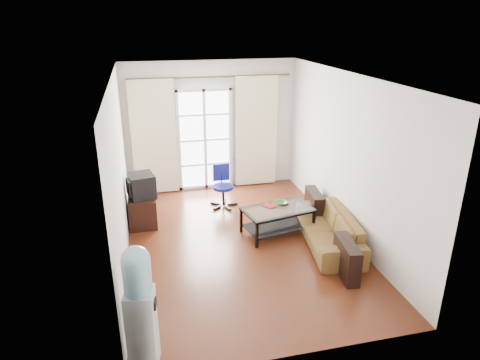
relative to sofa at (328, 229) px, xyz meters
name	(u,v)px	position (x,y,z in m)	size (l,w,h in m)	color
floor	(240,242)	(-1.40, 0.35, -0.27)	(5.20, 5.20, 0.00)	#572714
ceiling	(240,77)	(-1.40, 0.35, 2.43)	(5.20, 5.20, 0.00)	white
wall_back	(211,126)	(-1.40, 2.95, 1.08)	(3.60, 0.02, 2.70)	silver
wall_front	(300,249)	(-1.40, -2.25, 1.08)	(3.60, 0.02, 2.70)	silver
wall_left	(120,175)	(-3.20, 0.35, 1.08)	(0.02, 5.20, 2.70)	silver
wall_right	(347,157)	(0.40, 0.35, 1.08)	(0.02, 5.20, 2.70)	silver
french_door	(205,140)	(-1.55, 2.90, 0.81)	(1.16, 0.06, 2.15)	white
curtain_rod	(211,77)	(-1.40, 2.85, 2.11)	(0.04, 0.04, 3.30)	#4C3F2D
curtain_left	(154,138)	(-2.60, 2.83, 0.93)	(0.90, 0.07, 2.35)	#EFE9C0
curtain_right	(256,132)	(-0.45, 2.83, 0.93)	(0.90, 0.07, 2.35)	#EFE9C0
radiator	(249,171)	(-0.60, 2.85, 0.06)	(0.64, 0.12, 0.64)	#979699
sofa	(328,229)	(0.00, 0.00, 0.00)	(0.97, 1.92, 0.54)	brown
coffee_table	(277,217)	(-0.70, 0.53, 0.03)	(1.26, 0.87, 0.46)	silver
bowl	(281,203)	(-0.59, 0.68, 0.22)	(0.23, 0.23, 0.05)	#2E7F3D
book	(266,207)	(-0.88, 0.61, 0.21)	(0.24, 0.26, 0.02)	#A11317
remote	(285,205)	(-0.53, 0.62, 0.20)	(0.14, 0.04, 0.02)	black
tv_stand	(143,210)	(-2.94, 1.45, -0.01)	(0.48, 0.72, 0.52)	black
crt_tv	(141,186)	(-2.93, 1.43, 0.47)	(0.53, 0.53, 0.42)	black
task_chair	(223,194)	(-1.38, 1.87, -0.03)	(0.56, 0.56, 0.82)	black
water_cooler	(140,306)	(-3.00, -2.00, 0.49)	(0.34, 0.34, 1.44)	silver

